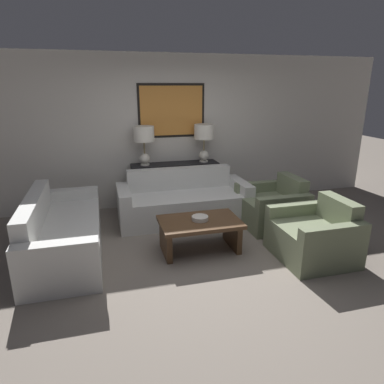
{
  "coord_description": "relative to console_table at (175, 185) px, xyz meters",
  "views": [
    {
      "loc": [
        -1.24,
        -3.68,
        2.13
      ],
      "look_at": [
        -0.02,
        0.88,
        0.65
      ],
      "focal_mm": 32.0,
      "sensor_mm": 36.0,
      "label": 1
    }
  ],
  "objects": [
    {
      "name": "ground_plane",
      "position": [
        0.0,
        -2.1,
        -0.4
      ],
      "size": [
        20.0,
        20.0,
        0.0
      ],
      "primitive_type": "plane",
      "color": "slate"
    },
    {
      "name": "back_wall",
      "position": [
        0.0,
        0.27,
        0.93
      ],
      "size": [
        8.11,
        0.12,
        2.65
      ],
      "color": "beige",
      "rests_on": "ground_plane"
    },
    {
      "name": "console_table",
      "position": [
        0.0,
        0.0,
        0.0
      ],
      "size": [
        1.53,
        0.38,
        0.81
      ],
      "color": "black",
      "rests_on": "ground_plane"
    },
    {
      "name": "table_lamp_left",
      "position": [
        -0.53,
        0.0,
        0.87
      ],
      "size": [
        0.35,
        0.35,
        0.67
      ],
      "color": "silver",
      "rests_on": "console_table"
    },
    {
      "name": "table_lamp_right",
      "position": [
        0.53,
        0.0,
        0.87
      ],
      "size": [
        0.35,
        0.35,
        0.67
      ],
      "color": "silver",
      "rests_on": "console_table"
    },
    {
      "name": "couch_by_back_wall",
      "position": [
        0.0,
        -0.63,
        -0.12
      ],
      "size": [
        2.11,
        0.86,
        0.81
      ],
      "color": "silver",
      "rests_on": "ground_plane"
    },
    {
      "name": "couch_by_side",
      "position": [
        -1.81,
        -1.41,
        -0.12
      ],
      "size": [
        0.86,
        2.11,
        0.81
      ],
      "color": "silver",
      "rests_on": "ground_plane"
    },
    {
      "name": "coffee_table",
      "position": [
        -0.06,
        -1.77,
        -0.09
      ],
      "size": [
        1.06,
        0.68,
        0.43
      ],
      "color": "#4C331E",
      "rests_on": "ground_plane"
    },
    {
      "name": "decorative_bowl",
      "position": [
        -0.06,
        -1.77,
        0.05
      ],
      "size": [
        0.22,
        0.22,
        0.05
      ],
      "color": "beige",
      "rests_on": "coffee_table"
    },
    {
      "name": "armchair_near_back_wall",
      "position": [
        1.3,
        -1.21,
        -0.12
      ],
      "size": [
        0.87,
        0.94,
        0.77
      ],
      "color": "#707A5B",
      "rests_on": "ground_plane"
    },
    {
      "name": "armchair_near_camera",
      "position": [
        1.3,
        -2.33,
        -0.12
      ],
      "size": [
        0.87,
        0.94,
        0.77
      ],
      "color": "#707A5B",
      "rests_on": "ground_plane"
    }
  ]
}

